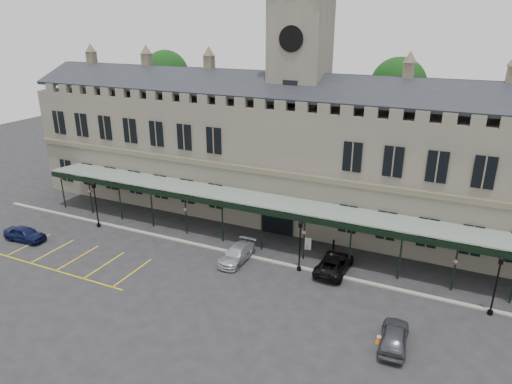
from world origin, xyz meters
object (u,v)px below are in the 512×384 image
at_px(lamp_post_mid, 300,241).
at_px(car_right_a, 394,336).
at_px(station_building, 297,157).
at_px(lamp_post_left, 95,200).
at_px(clock_tower, 299,91).
at_px(car_van, 334,264).
at_px(traffic_cone, 379,338).
at_px(lamp_post_right, 497,279).
at_px(sign_board, 307,244).
at_px(car_taxi, 237,254).
at_px(car_left_a, 25,234).

bearing_deg(lamp_post_mid, car_right_a, -36.39).
height_order(station_building, lamp_post_left, station_building).
distance_m(clock_tower, car_van, 17.25).
bearing_deg(car_right_a, clock_tower, -56.64).
bearing_deg(traffic_cone, lamp_post_right, 44.05).
xyz_separation_m(station_building, car_right_a, (13.00, -17.13, -5.75)).
xyz_separation_m(clock_tower, sign_board, (3.76, -7.05, -12.53)).
height_order(clock_tower, car_taxi, clock_tower).
bearing_deg(clock_tower, sign_board, -61.90).
distance_m(station_building, car_right_a, 22.26).
height_order(sign_board, car_right_a, car_right_a).
relative_size(lamp_post_left, car_van, 0.98).
distance_m(sign_board, car_taxi, 6.64).
bearing_deg(car_taxi, car_left_a, -164.54).
distance_m(station_building, lamp_post_left, 20.58).
relative_size(clock_tower, car_left_a, 6.03).
bearing_deg(car_taxi, lamp_post_right, 3.43).
xyz_separation_m(lamp_post_right, car_taxi, (-19.78, -0.63, -2.18)).
distance_m(traffic_cone, car_right_a, 0.98).
distance_m(lamp_post_left, lamp_post_mid, 21.31).
bearing_deg(car_taxi, lamp_post_left, -179.84).
relative_size(lamp_post_right, car_van, 0.96).
bearing_deg(car_van, lamp_post_left, 5.14).
height_order(lamp_post_right, car_left_a, lamp_post_right).
relative_size(car_left_a, car_right_a, 0.98).
relative_size(station_building, lamp_post_left, 12.23).
distance_m(car_left_a, car_right_a, 34.01).
distance_m(clock_tower, lamp_post_mid, 15.60).
distance_m(lamp_post_mid, car_left_a, 26.03).
relative_size(traffic_cone, car_left_a, 0.16).
bearing_deg(car_van, car_left_a, 15.26).
height_order(station_building, lamp_post_mid, station_building).
relative_size(lamp_post_left, sign_board, 4.14).
bearing_deg(lamp_post_right, lamp_post_left, -179.62).
bearing_deg(sign_board, car_left_a, -171.72).
xyz_separation_m(lamp_post_mid, car_van, (2.67, 1.11, -2.05)).
relative_size(sign_board, car_van, 0.24).
distance_m(station_building, car_van, 13.24).
height_order(lamp_post_mid, car_right_a, lamp_post_mid).
bearing_deg(lamp_post_right, car_right_a, -132.07).
distance_m(clock_tower, lamp_post_right, 23.95).
relative_size(station_building, car_taxi, 13.17).
height_order(lamp_post_right, car_right_a, lamp_post_right).
height_order(traffic_cone, car_taxi, car_taxi).
relative_size(station_building, car_van, 11.98).
bearing_deg(car_right_a, car_taxi, -25.55).
distance_m(traffic_cone, car_left_a, 33.12).
xyz_separation_m(lamp_post_left, traffic_cone, (29.08, -6.12, -2.58)).
distance_m(lamp_post_mid, lamp_post_right, 14.35).
height_order(station_building, traffic_cone, station_building).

